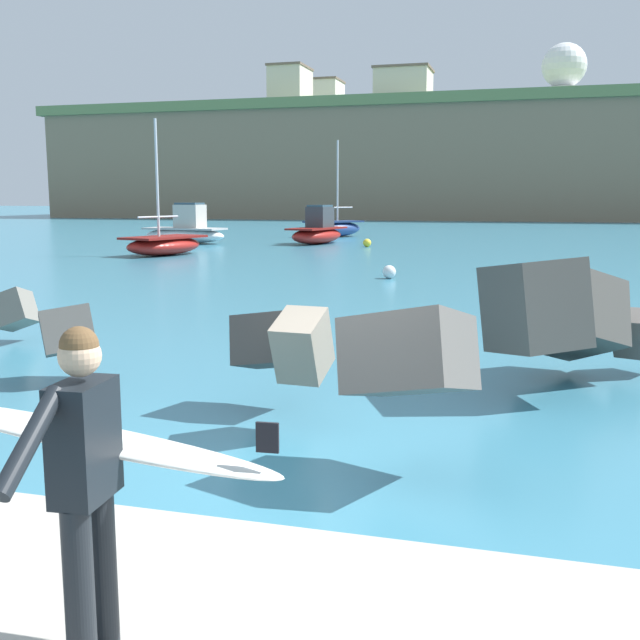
% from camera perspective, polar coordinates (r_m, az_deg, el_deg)
% --- Properties ---
extents(ground_plane, '(400.00, 400.00, 0.00)m').
position_cam_1_polar(ground_plane, '(7.57, -0.85, -11.12)').
color(ground_plane, teal).
extents(breakwater_jetty, '(29.64, 7.75, 2.12)m').
position_cam_1_polar(breakwater_jetty, '(8.93, 2.67, -1.58)').
color(breakwater_jetty, gray).
rests_on(breakwater_jetty, ground).
extents(surfer_with_board, '(2.11, 1.22, 1.78)m').
position_cam_1_polar(surfer_with_board, '(4.12, -16.90, -10.35)').
color(surfer_with_board, black).
rests_on(surfer_with_board, walkway_path).
extents(boat_near_left, '(5.36, 2.59, 2.34)m').
position_cam_1_polar(boat_near_left, '(44.79, -10.05, 6.61)').
color(boat_near_left, white).
rests_on(boat_near_left, ground).
extents(boat_near_right, '(4.02, 4.66, 6.38)m').
position_cam_1_polar(boat_near_right, '(51.30, 1.03, 6.92)').
color(boat_near_right, navy).
rests_on(boat_near_right, ground).
extents(boat_mid_right, '(2.87, 4.99, 2.21)m').
position_cam_1_polar(boat_mid_right, '(43.67, -0.19, 6.65)').
color(boat_mid_right, maroon).
rests_on(boat_mid_right, ground).
extents(boat_far_centre, '(3.16, 4.71, 6.10)m').
position_cam_1_polar(boat_far_centre, '(35.75, -11.64, 5.59)').
color(boat_far_centre, maroon).
rests_on(boat_far_centre, ground).
extents(mooring_buoy_middle, '(0.44, 0.44, 0.44)m').
position_cam_1_polar(mooring_buoy_middle, '(24.95, 5.23, 3.62)').
color(mooring_buoy_middle, silver).
rests_on(mooring_buoy_middle, ground).
extents(mooring_buoy_outer, '(0.44, 0.44, 0.44)m').
position_cam_1_polar(mooring_buoy_outer, '(40.97, 3.56, 5.81)').
color(mooring_buoy_outer, yellow).
rests_on(mooring_buoy_outer, ground).
extents(headland_bluff, '(98.51, 39.64, 14.15)m').
position_cam_1_polar(headland_bluff, '(106.83, 9.03, 11.48)').
color(headland_bluff, '#847056').
rests_on(headland_bluff, ground).
extents(radar_dome, '(6.36, 6.36, 9.30)m').
position_cam_1_polar(radar_dome, '(114.03, 17.83, 16.87)').
color(radar_dome, silver).
rests_on(radar_dome, headland_bluff).
extents(station_building_west, '(7.05, 6.42, 4.68)m').
position_cam_1_polar(station_building_west, '(101.43, 6.30, 17.01)').
color(station_building_west, beige).
rests_on(station_building_west, headland_bluff).
extents(station_building_central, '(4.92, 6.60, 6.27)m').
position_cam_1_polar(station_building_central, '(109.29, -2.25, 16.90)').
color(station_building_central, beige).
rests_on(station_building_central, headland_bluff).
extents(station_building_east, '(5.08, 6.05, 6.06)m').
position_cam_1_polar(station_building_east, '(119.86, 0.36, 16.18)').
color(station_building_east, silver).
rests_on(station_building_east, headland_bluff).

